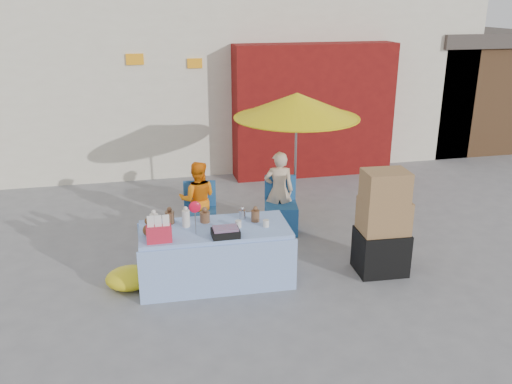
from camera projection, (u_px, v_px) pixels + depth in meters
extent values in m
plane|color=slate|center=(251.00, 283.00, 6.88)|extent=(80.00, 80.00, 0.00)
cube|color=silver|center=(186.00, 51.00, 12.55)|extent=(12.00, 5.00, 4.50)
cube|color=maroon|center=(314.00, 111.00, 10.76)|extent=(3.20, 0.60, 2.60)
cube|color=#4C331E|center=(456.00, 93.00, 13.34)|extent=(2.60, 3.00, 2.40)
cube|color=#3F3833|center=(463.00, 36.00, 12.88)|extent=(2.80, 3.20, 0.30)
cube|color=#FF9E15|center=(135.00, 59.00, 9.95)|extent=(0.32, 0.04, 0.20)
cube|color=#FF9E15|center=(195.00, 63.00, 10.21)|extent=(0.28, 0.04, 0.18)
cube|color=#93B4EC|center=(215.00, 254.00, 6.84)|extent=(1.87, 0.88, 0.73)
cube|color=#93B4EC|center=(220.00, 271.00, 6.45)|extent=(1.90, 0.09, 0.68)
cube|color=#93B4EC|center=(211.00, 242.00, 7.24)|extent=(1.90, 0.09, 0.68)
cylinder|color=white|center=(154.00, 221.00, 6.69)|extent=(0.11, 0.11, 0.18)
cylinder|color=brown|center=(170.00, 217.00, 6.81)|extent=(0.12, 0.12, 0.16)
cylinder|color=white|center=(186.00, 219.00, 6.70)|extent=(0.10, 0.10, 0.21)
cylinder|color=brown|center=(205.00, 217.00, 6.85)|extent=(0.13, 0.13, 0.14)
cylinder|color=#B2B2B7|center=(242.00, 214.00, 6.96)|extent=(0.09, 0.09, 0.12)
cylinder|color=brown|center=(255.00, 216.00, 6.87)|extent=(0.11, 0.11, 0.15)
cylinder|color=white|center=(238.00, 224.00, 6.71)|extent=(0.08, 0.08, 0.09)
cylinder|color=white|center=(266.00, 223.00, 6.72)|extent=(0.08, 0.08, 0.09)
sphere|color=brown|center=(149.00, 230.00, 6.45)|extent=(0.15, 0.15, 0.15)
ellipsoid|color=red|center=(195.00, 207.00, 6.42)|extent=(0.15, 0.05, 0.15)
cube|color=red|center=(159.00, 234.00, 6.29)|extent=(0.30, 0.14, 0.19)
cube|color=black|center=(226.00, 233.00, 6.45)|extent=(0.34, 0.24, 0.09)
cube|color=#205595|center=(200.00, 225.00, 8.05)|extent=(0.55, 0.54, 0.45)
cube|color=#205595|center=(200.00, 194.00, 8.11)|extent=(0.48, 0.12, 0.40)
cube|color=#205595|center=(281.00, 218.00, 8.31)|extent=(0.55, 0.54, 0.45)
cube|color=#205595|center=(280.00, 187.00, 8.37)|extent=(0.48, 0.12, 0.40)
imported|color=orange|center=(198.00, 199.00, 8.06)|extent=(0.64, 0.53, 1.17)
imported|color=beige|center=(279.00, 191.00, 8.31)|extent=(0.50, 0.37, 1.24)
cylinder|color=gray|center=(295.00, 163.00, 8.38)|extent=(0.04, 0.04, 2.00)
cone|color=yellow|center=(297.00, 105.00, 8.08)|extent=(1.90, 1.90, 0.38)
cylinder|color=yellow|center=(297.00, 117.00, 8.14)|extent=(1.90, 1.90, 0.02)
cube|color=black|center=(381.00, 251.00, 7.09)|extent=(0.66, 0.55, 0.57)
cube|color=olive|center=(384.00, 216.00, 6.92)|extent=(0.62, 0.49, 0.44)
cube|color=olive|center=(386.00, 186.00, 6.75)|extent=(0.57, 0.44, 0.39)
ellipsoid|color=yellow|center=(130.00, 278.00, 6.72)|extent=(0.74, 0.68, 0.27)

